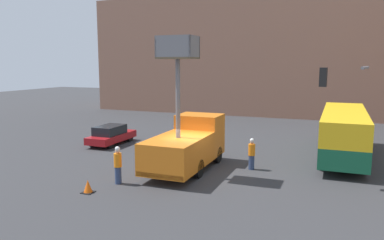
{
  "coord_description": "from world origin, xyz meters",
  "views": [
    {
      "loc": [
        7.09,
        -18.12,
        5.86
      ],
      "look_at": [
        -0.63,
        1.53,
        2.69
      ],
      "focal_mm": 35.0,
      "sensor_mm": 36.0,
      "label": 1
    }
  ],
  "objects": [
    {
      "name": "road_worker_near_truck",
      "position": [
        -2.82,
        -2.86,
        0.95
      ],
      "size": [
        0.38,
        0.38,
        1.88
      ],
      "rotation": [
        0.0,
        0.0,
        5.87
      ],
      "color": "navy",
      "rests_on": "ground_plane"
    },
    {
      "name": "ground_plane",
      "position": [
        0.0,
        0.0,
        0.0
      ],
      "size": [
        120.0,
        120.0,
        0.0
      ],
      "primitive_type": "plane",
      "color": "#333335"
    },
    {
      "name": "utility_truck",
      "position": [
        -0.63,
        0.8,
        1.51
      ],
      "size": [
        2.58,
        6.57,
        7.26
      ],
      "color": "orange",
      "rests_on": "ground_plane"
    },
    {
      "name": "city_bus",
      "position": [
        7.51,
        6.85,
        1.77
      ],
      "size": [
        2.54,
        10.65,
        2.96
      ],
      "rotation": [
        0.0,
        0.0,
        1.52
      ],
      "color": "#145638",
      "rests_on": "ground_plane"
    },
    {
      "name": "building_backdrop_far",
      "position": [
        0.0,
        27.88,
        6.87
      ],
      "size": [
        44.0,
        10.0,
        13.74
      ],
      "color": "#936651",
      "rests_on": "ground_plane"
    },
    {
      "name": "traffic_cone_near_truck",
      "position": [
        -3.4,
        -4.5,
        0.28
      ],
      "size": [
        0.53,
        0.53,
        0.6
      ],
      "color": "black",
      "rests_on": "ground_plane"
    },
    {
      "name": "road_worker_directing",
      "position": [
        2.74,
        2.05,
        0.88
      ],
      "size": [
        0.38,
        0.38,
        1.78
      ],
      "rotation": [
        0.0,
        0.0,
        2.89
      ],
      "color": "navy",
      "rests_on": "ground_plane"
    },
    {
      "name": "traffic_light_pole",
      "position": [
        8.61,
        0.27,
        4.08
      ],
      "size": [
        3.79,
        3.54,
        6.0
      ],
      "color": "slate",
      "rests_on": "ground_plane"
    },
    {
      "name": "parked_car_curbside",
      "position": [
        -8.32,
        4.81,
        0.72
      ],
      "size": [
        1.74,
        4.24,
        1.41
      ],
      "color": "maroon",
      "rests_on": "ground_plane"
    }
  ]
}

